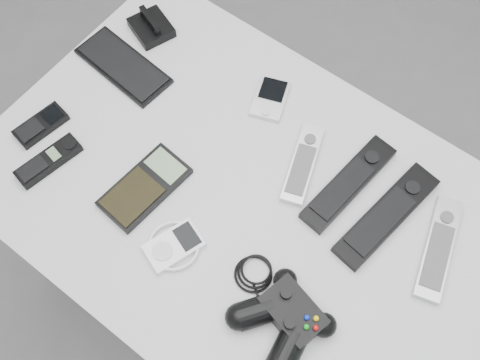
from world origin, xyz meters
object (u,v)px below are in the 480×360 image
Objects in this scene: pda at (270,99)px; remote_black_a at (349,183)px; calculator at (145,187)px; controller_black at (286,318)px; mp3_player at (174,246)px; pda_keyboard at (123,66)px; mobile_phone at (41,125)px; remote_black_b at (387,215)px; remote_silver_b at (438,248)px; desk at (253,215)px; remote_silver_a at (303,163)px; cordless_handset at (48,161)px.

remote_black_a is at bearing -36.50° from pda.
remote_black_a is 1.33× the size of calculator.
controller_black is (0.38, -0.05, 0.02)m from calculator.
pda_keyboard is at bearing 164.24° from mp3_player.
pda_keyboard is 2.00× the size of mobile_phone.
remote_black_a and remote_black_b have the same top height.
remote_black_a is at bearing 43.18° from calculator.
remote_black_a is at bearing 10.89° from pda_keyboard.
remote_silver_b is 0.84m from mobile_phone.
remote_black_a is at bearing -179.83° from remote_black_b.
controller_black reaches higher than remote_black_b.
remote_silver_a is (0.03, 0.13, 0.07)m from desk.
remote_silver_b is 0.33m from controller_black.
remote_silver_a is 1.00× the size of calculator.
pda_keyboard is 1.61× the size of cordless_handset.
pda is 0.17m from remote_silver_a.
remote_black_b is at bearing 37.98° from cordless_handset.
cordless_handset reaches higher than mp3_player.
remote_black_a is 0.37m from mp3_player.
controller_black is at bearing -40.03° from desk.
calculator is at bearing -150.89° from desk.
controller_black is (0.15, -0.28, 0.02)m from remote_silver_a.
pda_keyboard is 0.27m from cordless_handset.
pda_keyboard is 0.34m from pda.
cordless_handset is at bearing -144.63° from remote_black_b.
mobile_phone is 0.80× the size of cordless_handset.
pda reaches higher than desk.
remote_black_a is at bearing 77.41° from mp3_player.
pda_keyboard is 0.66m from controller_black.
pda is at bearing 129.56° from remote_silver_a.
calculator is at bearing 14.59° from mobile_phone.
pda is 0.46m from remote_silver_b.
pda_keyboard is 0.22m from mobile_phone.
remote_silver_b reaches higher than mp3_player.
cordless_handset is (-0.42, -0.31, 0.00)m from remote_silver_a.
mobile_phone is at bearing -164.21° from desk.
desk is 10.76× the size of pda.
remote_silver_a reaches higher than desk.
mp3_player is (-0.07, -0.17, 0.07)m from desk.
remote_black_b is (0.19, 0.00, 0.00)m from remote_silver_a.
controller_black reaches higher than mp3_player.
remote_black_a reaches higher than pda_keyboard.
controller_black is (0.25, 0.01, 0.02)m from mp3_player.
remote_silver_a is 0.31m from mp3_player.
controller_black is at bearing -2.02° from calculator.
calculator is at bearing -135.53° from remote_black_a.
remote_black_a is 0.89× the size of controller_black.
pda is at bearing 66.47° from cordless_handset.
pda is at bearing 118.13° from desk.
calculator reaches higher than pda_keyboard.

